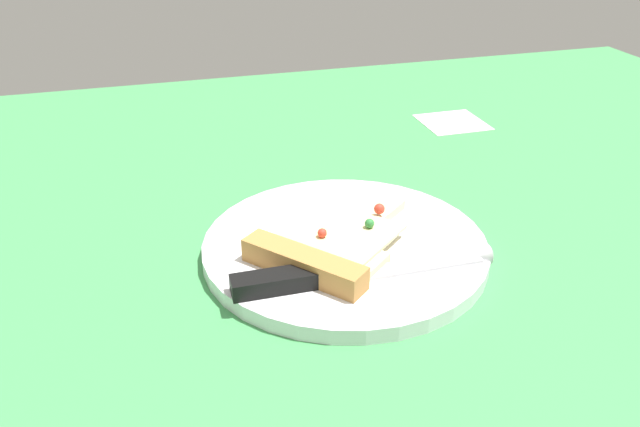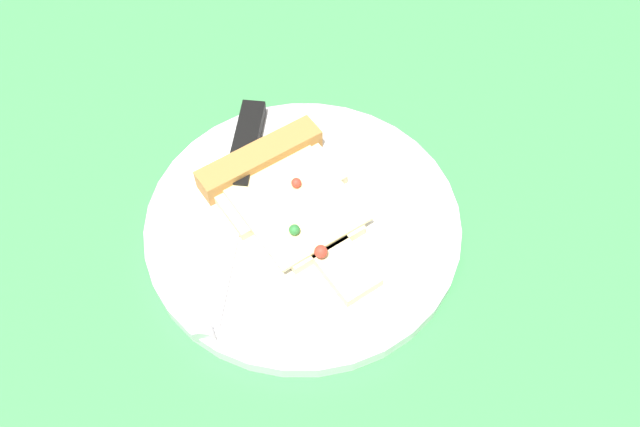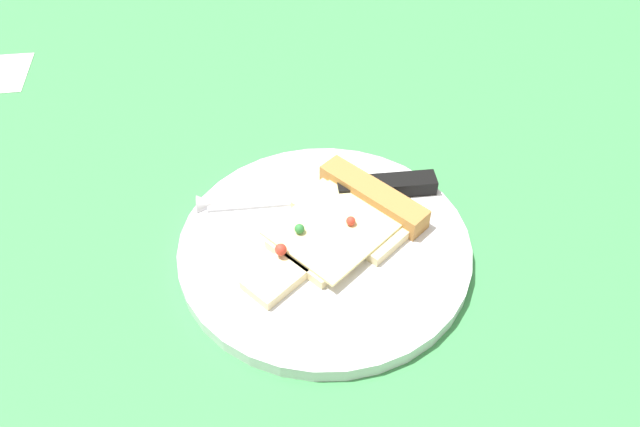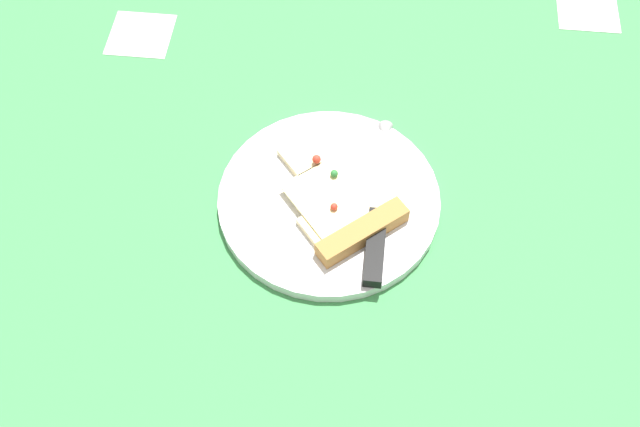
% 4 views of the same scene
% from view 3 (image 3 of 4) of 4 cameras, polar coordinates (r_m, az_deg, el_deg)
% --- Properties ---
extents(ground_plane, '(1.42, 1.42, 0.03)m').
position_cam_3_polar(ground_plane, '(0.68, -7.17, 0.44)').
color(ground_plane, '#3D8C4C').
rests_on(ground_plane, ground).
extents(plate, '(0.28, 0.28, 0.01)m').
position_cam_3_polar(plate, '(0.61, 0.42, -3.06)').
color(plate, silver).
rests_on(plate, ground_plane).
extents(pizza_slice, '(0.18, 0.17, 0.02)m').
position_cam_3_polar(pizza_slice, '(0.61, 2.07, -0.77)').
color(pizza_slice, beige).
rests_on(pizza_slice, plate).
extents(knife, '(0.24, 0.02, 0.02)m').
position_cam_3_polar(knife, '(0.64, 1.92, 2.03)').
color(knife, silver).
rests_on(knife, plate).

